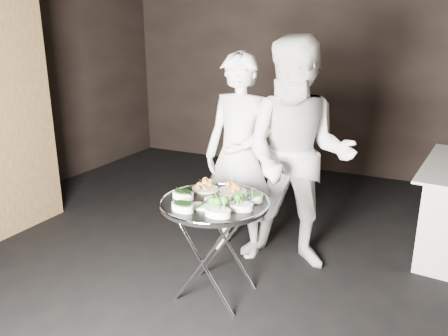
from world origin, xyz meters
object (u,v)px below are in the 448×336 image
at_px(waiter_right, 297,157).
at_px(tray_stand, 215,245).
at_px(serving_tray, 215,203).
at_px(waiter_left, 239,157).

bearing_deg(waiter_right, tray_stand, -124.43).
height_order(serving_tray, waiter_right, waiter_right).
bearing_deg(tray_stand, serving_tray, 0.00).
distance_m(tray_stand, waiter_left, 0.88).
relative_size(serving_tray, waiter_right, 0.41).
xyz_separation_m(tray_stand, serving_tray, (0.00, 0.00, 0.33)).
xyz_separation_m(waiter_left, waiter_right, (0.51, -0.01, 0.06)).
relative_size(waiter_left, waiter_right, 0.93).
relative_size(tray_stand, waiter_right, 0.39).
distance_m(tray_stand, serving_tray, 0.33).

